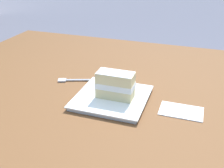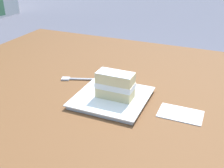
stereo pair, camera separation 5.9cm
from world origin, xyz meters
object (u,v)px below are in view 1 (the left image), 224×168
object	(u,v)px
dessert_plate	(112,98)
paper_napkin	(181,111)
patio_table	(113,103)
cake_slice	(115,85)
dessert_fork	(77,80)

from	to	relation	value
dessert_plate	paper_napkin	distance (m)	0.23
patio_table	paper_napkin	world-z (taller)	paper_napkin
patio_table	paper_napkin	size ratio (longest dim) A/B	11.17
patio_table	cake_slice	bearing A→B (deg)	111.57
dessert_plate	dessert_fork	bearing A→B (deg)	-28.34
dessert_plate	paper_napkin	size ratio (longest dim) A/B	1.76
dessert_plate	dessert_fork	xyz separation A→B (m)	(0.17, -0.09, -0.00)
patio_table	dessert_plate	bearing A→B (deg)	106.40
patio_table	dessert_fork	world-z (taller)	dessert_fork
patio_table	dessert_fork	bearing A→B (deg)	6.63
patio_table	dessert_fork	distance (m)	0.16
dessert_plate	dessert_fork	size ratio (longest dim) A/B	1.42
dessert_plate	cake_slice	distance (m)	0.05
cake_slice	dessert_fork	xyz separation A→B (m)	(0.19, -0.10, -0.06)
cake_slice	paper_napkin	distance (m)	0.22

